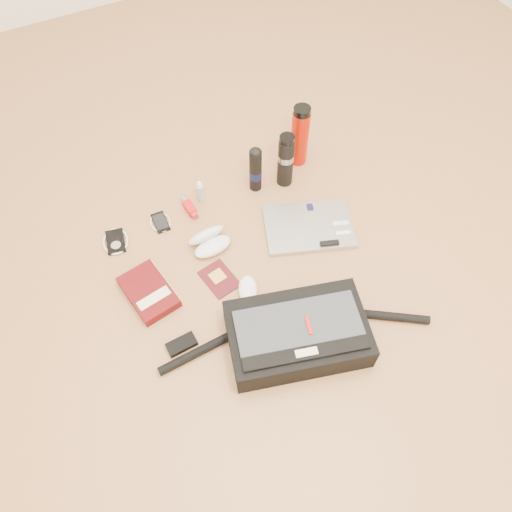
% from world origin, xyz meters
% --- Properties ---
extents(ground, '(4.00, 4.00, 0.00)m').
position_xyz_m(ground, '(0.00, 0.00, 0.00)').
color(ground, '#A67345').
rests_on(ground, ground).
extents(messenger_bag, '(0.89, 0.38, 0.13)m').
position_xyz_m(messenger_bag, '(-0.03, -0.23, 0.06)').
color(messenger_bag, black).
rests_on(messenger_bag, ground).
extents(laptop, '(0.39, 0.33, 0.03)m').
position_xyz_m(laptop, '(0.24, 0.15, 0.01)').
color(laptop, '#A8A8AA').
rests_on(laptop, ground).
extents(book, '(0.17, 0.23, 0.04)m').
position_xyz_m(book, '(-0.40, 0.15, 0.02)').
color(book, '#4D090B').
rests_on(book, ground).
extents(passport, '(0.12, 0.15, 0.01)m').
position_xyz_m(passport, '(-0.15, 0.10, 0.00)').
color(passport, '#460E14').
rests_on(passport, ground).
extents(mouse, '(0.10, 0.13, 0.04)m').
position_xyz_m(mouse, '(-0.09, 0.01, 0.02)').
color(mouse, white).
rests_on(mouse, ground).
extents(sunglasses_case, '(0.16, 0.14, 0.09)m').
position_xyz_m(sunglasses_case, '(-0.12, 0.25, 0.03)').
color(sunglasses_case, white).
rests_on(sunglasses_case, ground).
extents(ipod, '(0.11, 0.12, 0.01)m').
position_xyz_m(ipod, '(-0.43, 0.42, 0.01)').
color(ipod, black).
rests_on(ipod, ground).
extents(phone, '(0.08, 0.10, 0.01)m').
position_xyz_m(phone, '(-0.25, 0.43, 0.00)').
color(phone, black).
rests_on(phone, ground).
extents(inhaler, '(0.04, 0.11, 0.03)m').
position_xyz_m(inhaler, '(-0.13, 0.44, 0.02)').
color(inhaler, red).
rests_on(inhaler, ground).
extents(spray_bottle, '(0.04, 0.04, 0.10)m').
position_xyz_m(spray_bottle, '(-0.06, 0.47, 0.05)').
color(spray_bottle, '#94B2C7').
rests_on(spray_bottle, ground).
extents(aerosol_can, '(0.06, 0.06, 0.21)m').
position_xyz_m(aerosol_can, '(0.16, 0.43, 0.10)').
color(aerosol_can, black).
rests_on(aerosol_can, ground).
extents(thermos_black, '(0.07, 0.07, 0.24)m').
position_xyz_m(thermos_black, '(0.28, 0.40, 0.12)').
color(thermos_black, black).
rests_on(thermos_black, ground).
extents(thermos_red, '(0.08, 0.08, 0.28)m').
position_xyz_m(thermos_red, '(0.39, 0.48, 0.14)').
color(thermos_red, '#A81403').
rests_on(thermos_red, ground).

